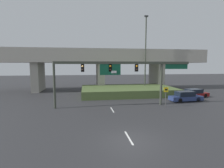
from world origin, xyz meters
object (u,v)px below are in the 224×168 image
at_px(highway_light_pole_near, 146,53).
at_px(signal_gantry, 120,70).
at_px(parked_sedan_near_right, 185,97).
at_px(parked_sedan_mid_right, 194,93).
at_px(speed_limit_sign, 166,94).

bearing_deg(highway_light_pole_near, signal_gantry, -122.72).
distance_m(parked_sedan_near_right, parked_sedan_mid_right, 4.02).
height_order(speed_limit_sign, parked_sedan_mid_right, speed_limit_sign).
relative_size(signal_gantry, parked_sedan_mid_right, 3.59).
relative_size(signal_gantry, parked_sedan_near_right, 3.60).
height_order(highway_light_pole_near, parked_sedan_mid_right, highway_light_pole_near).
xyz_separation_m(speed_limit_sign, parked_sedan_near_right, (4.45, 2.90, -0.99)).
xyz_separation_m(signal_gantry, highway_light_pole_near, (7.13, 11.10, 2.95)).
bearing_deg(parked_sedan_near_right, highway_light_pole_near, 102.42).
relative_size(highway_light_pole_near, parked_sedan_near_right, 3.00).
bearing_deg(parked_sedan_near_right, signal_gantry, -175.32).
xyz_separation_m(highway_light_pole_near, parked_sedan_near_right, (2.87, -9.51, -6.96)).
height_order(speed_limit_sign, highway_light_pole_near, highway_light_pole_near).
height_order(speed_limit_sign, parked_sedan_near_right, speed_limit_sign).
distance_m(signal_gantry, highway_light_pole_near, 13.52).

